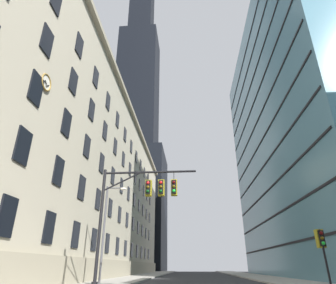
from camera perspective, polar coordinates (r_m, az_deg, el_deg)
station_building at (r=48.16m, az=-16.44°, el=-8.22°), size 14.29×74.78×27.50m
dark_skyscraper at (r=112.91m, az=-6.41°, el=5.30°), size 22.88×22.88×187.99m
glass_office_midrise at (r=53.36m, az=28.22°, el=2.21°), size 20.02×45.73×44.83m
traffic_signal_mast at (r=18.57m, az=-5.07°, el=-11.38°), size 6.32×0.63×7.34m
traffic_light_near_right at (r=19.72m, az=28.72°, el=-17.34°), size 0.40×0.63×3.35m
street_lamppost at (r=25.61m, az=-12.30°, el=-15.96°), size 1.83×0.32×7.94m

